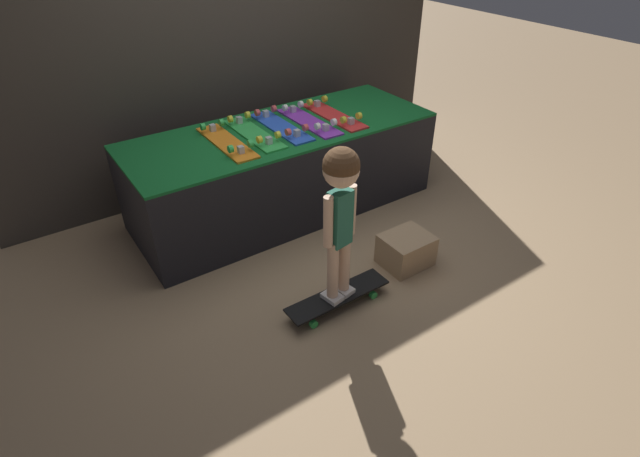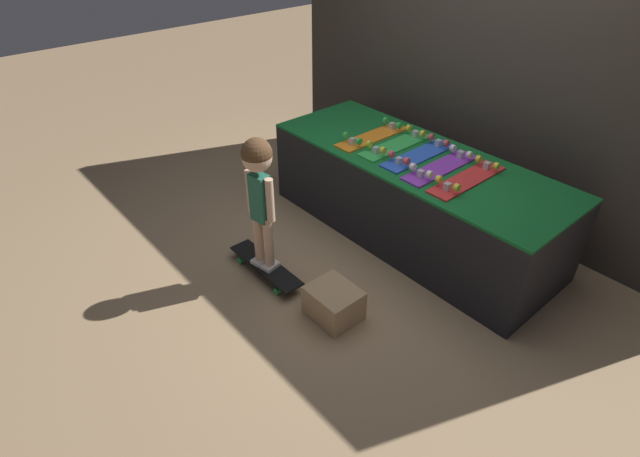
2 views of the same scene
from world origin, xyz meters
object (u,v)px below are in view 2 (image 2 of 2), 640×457
at_px(skateboard_orange_on_rack, 373,136).
at_px(skateboard_blue_on_rack, 419,154).
at_px(skateboard_green_on_rack, 396,144).
at_px(skateboard_purple_on_rack, 441,166).
at_px(skateboard_red_on_rack, 467,178).
at_px(skateboard_on_floor, 266,266).
at_px(storage_box, 334,303).
at_px(child, 259,181).

xyz_separation_m(skateboard_orange_on_rack, skateboard_blue_on_rack, (0.47, 0.02, 0.00)).
bearing_deg(skateboard_green_on_rack, skateboard_purple_on_rack, -4.04).
xyz_separation_m(skateboard_red_on_rack, skateboard_on_floor, (-0.82, -1.21, -0.66)).
height_order(skateboard_orange_on_rack, skateboard_blue_on_rack, same).
height_order(skateboard_green_on_rack, skateboard_on_floor, skateboard_green_on_rack).
relative_size(skateboard_orange_on_rack, storage_box, 2.09).
bearing_deg(skateboard_red_on_rack, skateboard_purple_on_rack, 178.41).
bearing_deg(skateboard_blue_on_rack, skateboard_orange_on_rack, -177.08).
height_order(skateboard_blue_on_rack, storage_box, skateboard_blue_on_rack).
bearing_deg(child, skateboard_on_floor, 106.98).
height_order(skateboard_red_on_rack, child, child).
bearing_deg(skateboard_orange_on_rack, skateboard_red_on_rack, -0.92).
xyz_separation_m(skateboard_green_on_rack, skateboard_blue_on_rack, (0.24, -0.00, 0.00)).
bearing_deg(child, skateboard_orange_on_rack, 86.13).
xyz_separation_m(skateboard_blue_on_rack, skateboard_on_floor, (-0.35, -1.25, -0.66)).
distance_m(skateboard_orange_on_rack, skateboard_red_on_rack, 0.94).
height_order(skateboard_blue_on_rack, child, child).
height_order(skateboard_green_on_rack, storage_box, skateboard_green_on_rack).
height_order(skateboard_green_on_rack, skateboard_blue_on_rack, same).
bearing_deg(skateboard_blue_on_rack, skateboard_red_on_rack, -4.74).
relative_size(skateboard_orange_on_rack, skateboard_purple_on_rack, 1.00).
distance_m(skateboard_orange_on_rack, skateboard_green_on_rack, 0.24).
bearing_deg(storage_box, skateboard_red_on_rack, 82.04).
relative_size(skateboard_orange_on_rack, skateboard_green_on_rack, 1.00).
relative_size(skateboard_orange_on_rack, skateboard_blue_on_rack, 1.00).
xyz_separation_m(skateboard_green_on_rack, skateboard_on_floor, (-0.11, -1.25, -0.66)).
height_order(skateboard_on_floor, storage_box, storage_box).
relative_size(skateboard_blue_on_rack, child, 0.69).
distance_m(skateboard_green_on_rack, skateboard_on_floor, 1.42).
relative_size(skateboard_red_on_rack, skateboard_on_floor, 0.99).
xyz_separation_m(skateboard_green_on_rack, skateboard_red_on_rack, (0.71, -0.04, 0.00)).
xyz_separation_m(skateboard_purple_on_rack, child, (-0.59, -1.21, 0.08)).
bearing_deg(child, storage_box, -1.88).
bearing_deg(skateboard_green_on_rack, skateboard_blue_on_rack, -0.19).
relative_size(skateboard_on_floor, child, 0.70).
height_order(skateboard_blue_on_rack, skateboard_red_on_rack, same).
bearing_deg(skateboard_red_on_rack, skateboard_blue_on_rack, 175.26).
relative_size(skateboard_on_floor, storage_box, 2.12).
distance_m(skateboard_purple_on_rack, storage_box, 1.29).
relative_size(skateboard_orange_on_rack, skateboard_red_on_rack, 1.00).
relative_size(skateboard_green_on_rack, skateboard_red_on_rack, 1.00).
distance_m(skateboard_blue_on_rack, skateboard_red_on_rack, 0.47).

